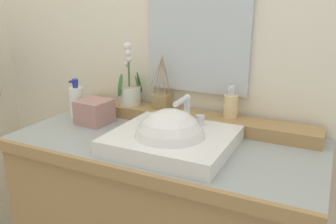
{
  "coord_description": "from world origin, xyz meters",
  "views": [
    {
      "loc": [
        0.56,
        -1.11,
        1.4
      ],
      "look_at": [
        0.02,
        -0.02,
        1.02
      ],
      "focal_mm": 37.35,
      "sensor_mm": 36.0,
      "label": 1
    }
  ],
  "objects_px": {
    "soap_bar": "(157,117)",
    "soap_dispenser": "(231,105)",
    "reed_diffuser": "(162,100)",
    "tissue_box": "(94,112)",
    "sink_basin": "(171,143)",
    "potted_plant": "(129,90)",
    "lotion_bottle": "(77,101)"
  },
  "relations": [
    {
      "from": "soap_bar",
      "to": "reed_diffuser",
      "type": "xyz_separation_m",
      "value": [
        -0.06,
        0.17,
        0.02
      ]
    },
    {
      "from": "soap_dispenser",
      "to": "lotion_bottle",
      "type": "distance_m",
      "value": 0.69
    },
    {
      "from": "reed_diffuser",
      "to": "tissue_box",
      "type": "bearing_deg",
      "value": -143.97
    },
    {
      "from": "potted_plant",
      "to": "tissue_box",
      "type": "height_order",
      "value": "potted_plant"
    },
    {
      "from": "potted_plant",
      "to": "reed_diffuser",
      "type": "height_order",
      "value": "potted_plant"
    },
    {
      "from": "sink_basin",
      "to": "tissue_box",
      "type": "xyz_separation_m",
      "value": [
        -0.42,
        0.11,
        0.03
      ]
    },
    {
      "from": "soap_bar",
      "to": "soap_dispenser",
      "type": "bearing_deg",
      "value": 35.26
    },
    {
      "from": "potted_plant",
      "to": "tissue_box",
      "type": "bearing_deg",
      "value": -113.05
    },
    {
      "from": "sink_basin",
      "to": "soap_bar",
      "type": "bearing_deg",
      "value": 135.02
    },
    {
      "from": "tissue_box",
      "to": "lotion_bottle",
      "type": "bearing_deg",
      "value": 164.28
    },
    {
      "from": "reed_diffuser",
      "to": "lotion_bottle",
      "type": "bearing_deg",
      "value": -159.19
    },
    {
      "from": "soap_dispenser",
      "to": "reed_diffuser",
      "type": "relative_size",
      "value": 0.56
    },
    {
      "from": "soap_bar",
      "to": "potted_plant",
      "type": "relative_size",
      "value": 0.25
    },
    {
      "from": "soap_bar",
      "to": "soap_dispenser",
      "type": "relative_size",
      "value": 0.53
    },
    {
      "from": "soap_bar",
      "to": "tissue_box",
      "type": "relative_size",
      "value": 0.54
    },
    {
      "from": "soap_bar",
      "to": "tissue_box",
      "type": "xyz_separation_m",
      "value": [
        -0.3,
        -0.0,
        -0.02
      ]
    },
    {
      "from": "lotion_bottle",
      "to": "potted_plant",
      "type": "bearing_deg",
      "value": 34.27
    },
    {
      "from": "sink_basin",
      "to": "reed_diffuser",
      "type": "bearing_deg",
      "value": 122.09
    },
    {
      "from": "soap_dispenser",
      "to": "tissue_box",
      "type": "xyz_separation_m",
      "value": [
        -0.55,
        -0.18,
        -0.05
      ]
    },
    {
      "from": "soap_dispenser",
      "to": "lotion_bottle",
      "type": "relative_size",
      "value": 0.75
    },
    {
      "from": "soap_bar",
      "to": "soap_dispenser",
      "type": "distance_m",
      "value": 0.3
    },
    {
      "from": "potted_plant",
      "to": "soap_bar",
      "type": "bearing_deg",
      "value": -35.79
    },
    {
      "from": "sink_basin",
      "to": "lotion_bottle",
      "type": "xyz_separation_m",
      "value": [
        -0.55,
        0.15,
        0.05
      ]
    },
    {
      "from": "reed_diffuser",
      "to": "tissue_box",
      "type": "relative_size",
      "value": 1.81
    },
    {
      "from": "soap_dispenser",
      "to": "reed_diffuser",
      "type": "xyz_separation_m",
      "value": [
        -0.31,
        -0.0,
        -0.02
      ]
    },
    {
      "from": "potted_plant",
      "to": "lotion_bottle",
      "type": "relative_size",
      "value": 1.61
    },
    {
      "from": "soap_dispenser",
      "to": "lotion_bottle",
      "type": "bearing_deg",
      "value": -168.04
    },
    {
      "from": "sink_basin",
      "to": "lotion_bottle",
      "type": "distance_m",
      "value": 0.57
    },
    {
      "from": "potted_plant",
      "to": "tissue_box",
      "type": "relative_size",
      "value": 2.18
    },
    {
      "from": "tissue_box",
      "to": "soap_dispenser",
      "type": "bearing_deg",
      "value": 18.01
    },
    {
      "from": "reed_diffuser",
      "to": "tissue_box",
      "type": "height_order",
      "value": "reed_diffuser"
    },
    {
      "from": "reed_diffuser",
      "to": "lotion_bottle",
      "type": "distance_m",
      "value": 0.39
    }
  ]
}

